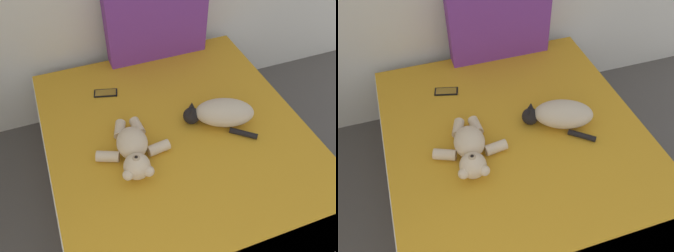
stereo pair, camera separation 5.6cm
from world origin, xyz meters
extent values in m
cube|color=#9E7A56|center=(1.53, 3.05, 0.14)|extent=(1.53, 1.93, 0.28)
cube|color=white|center=(1.53, 3.05, 0.38)|extent=(1.48, 1.88, 0.21)
cube|color=orange|center=(1.53, 3.10, 0.50)|extent=(1.47, 1.74, 0.02)
cube|color=#72338C|center=(1.68, 3.92, 0.77)|extent=(0.70, 0.13, 0.51)
ellipsoid|color=#C6B293|center=(1.81, 3.13, 0.59)|extent=(0.38, 0.30, 0.15)
sphere|color=black|center=(1.64, 3.20, 0.56)|extent=(0.10, 0.10, 0.10)
cone|color=black|center=(1.63, 3.17, 0.62)|extent=(0.04, 0.04, 0.04)
cone|color=black|center=(1.65, 3.22, 0.62)|extent=(0.04, 0.04, 0.04)
cylinder|color=black|center=(1.87, 2.99, 0.53)|extent=(0.14, 0.13, 0.03)
ellipsoid|color=black|center=(1.74, 3.20, 0.53)|extent=(0.11, 0.09, 0.04)
ellipsoid|color=beige|center=(1.25, 3.10, 0.58)|extent=(0.19, 0.23, 0.14)
sphere|color=beige|center=(1.22, 2.94, 0.58)|extent=(0.14, 0.14, 0.14)
sphere|color=tan|center=(1.22, 2.94, 0.63)|extent=(0.06, 0.06, 0.06)
sphere|color=black|center=(1.22, 2.94, 0.65)|extent=(0.02, 0.02, 0.02)
sphere|color=beige|center=(1.27, 2.88, 0.59)|extent=(0.06, 0.06, 0.06)
sphere|color=beige|center=(1.17, 2.90, 0.59)|extent=(0.06, 0.06, 0.06)
cylinder|color=beige|center=(1.38, 3.05, 0.54)|extent=(0.13, 0.07, 0.06)
cylinder|color=beige|center=(1.32, 3.24, 0.54)|extent=(0.07, 0.12, 0.06)
cylinder|color=beige|center=(1.10, 3.09, 0.54)|extent=(0.13, 0.10, 0.06)
cylinder|color=beige|center=(1.22, 3.26, 0.54)|extent=(0.09, 0.13, 0.06)
cube|color=black|center=(1.22, 3.63, 0.51)|extent=(0.16, 0.11, 0.01)
cube|color=olive|center=(1.22, 3.63, 0.52)|extent=(0.14, 0.09, 0.00)
camera|label=1|loc=(0.97, 1.82, 2.04)|focal=38.78mm
camera|label=2|loc=(1.03, 1.81, 2.04)|focal=38.78mm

